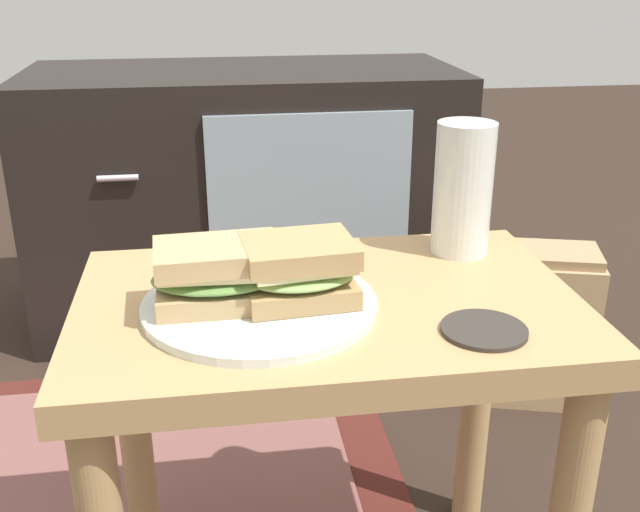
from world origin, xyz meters
TOP-DOWN VIEW (x-y plane):
  - side_table at (0.00, 0.00)m, footprint 0.56×0.36m
  - tv_cabinet at (-0.04, 0.95)m, footprint 0.96×0.46m
  - area_rug at (-0.30, 0.31)m, footprint 0.93×0.68m
  - plate at (-0.08, -0.02)m, footprint 0.25×0.25m
  - sandwich_front at (-0.12, -0.02)m, footprint 0.14×0.10m
  - sandwich_back at (-0.03, -0.02)m, footprint 0.13×0.11m
  - beer_glass at (0.19, 0.11)m, footprint 0.07×0.07m
  - coaster at (0.14, -0.11)m, footprint 0.09×0.09m
  - paper_bag at (0.47, 0.46)m, footprint 0.25×0.18m

SIDE VIEW (x-z plane):
  - area_rug at x=-0.30m, z-range 0.00..0.01m
  - paper_bag at x=0.47m, z-range 0.00..0.31m
  - tv_cabinet at x=-0.04m, z-range 0.00..0.58m
  - side_table at x=0.00m, z-range 0.14..0.60m
  - coaster at x=0.14m, z-range 0.46..0.47m
  - plate at x=-0.08m, z-range 0.46..0.47m
  - sandwich_front at x=-0.12m, z-range 0.47..0.54m
  - sandwich_back at x=-0.03m, z-range 0.47..0.54m
  - beer_glass at x=0.19m, z-range 0.46..0.62m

